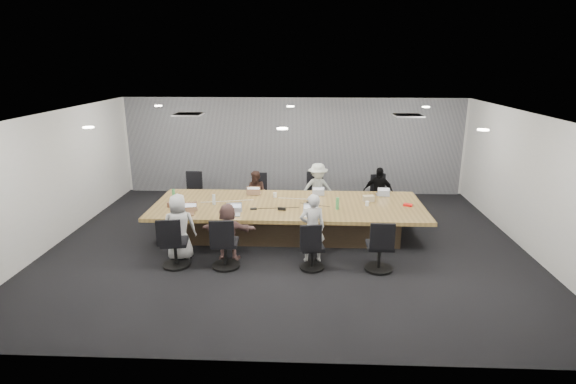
{
  "coord_description": "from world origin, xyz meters",
  "views": [
    {
      "loc": [
        0.4,
        -9.04,
        3.84
      ],
      "look_at": [
        0.0,
        0.4,
        1.05
      ],
      "focal_mm": 28.0,
      "sensor_mm": 36.0,
      "label": 1
    }
  ],
  "objects_px": {
    "conference_table": "(288,218)",
    "person_6": "(312,228)",
    "bottle_clear": "(214,200)",
    "chair_4": "(175,246)",
    "chair_7": "(379,250)",
    "chair_6": "(312,251)",
    "chair_2": "(317,197)",
    "person_4": "(179,227)",
    "bottle_green_left": "(174,194)",
    "snack_packet": "(408,205)",
    "laptop_5": "(232,215)",
    "laptop_6": "(312,216)",
    "chair_5": "(225,247)",
    "person_3": "(378,192)",
    "laptop_4": "(186,214)",
    "bottle_green_right": "(337,204)",
    "stapler": "(282,209)",
    "chair_1": "(258,197)",
    "canvas_bag": "(369,198)",
    "laptop_1": "(254,193)",
    "laptop_3": "(382,195)",
    "chair_3": "(376,198)",
    "laptop_2": "(318,194)",
    "person_2": "(318,190)",
    "mug_brown": "(169,205)",
    "person_5": "(228,232)",
    "chair_0": "(193,195)",
    "person_1": "(257,193)"
  },
  "relations": [
    {
      "from": "person_4",
      "to": "stapler",
      "type": "bearing_deg",
      "value": -168.19
    },
    {
      "from": "snack_packet",
      "to": "person_6",
      "type": "bearing_deg",
      "value": -147.85
    },
    {
      "from": "conference_table",
      "to": "laptop_2",
      "type": "xyz_separation_m",
      "value": [
        0.69,
        0.8,
        0.35
      ]
    },
    {
      "from": "bottle_clear",
      "to": "chair_4",
      "type": "bearing_deg",
      "value": -105.71
    },
    {
      "from": "bottle_green_left",
      "to": "canvas_bag",
      "type": "height_order",
      "value": "bottle_green_left"
    },
    {
      "from": "chair_6",
      "to": "person_6",
      "type": "distance_m",
      "value": 0.48
    },
    {
      "from": "person_2",
      "to": "mug_brown",
      "type": "height_order",
      "value": "person_2"
    },
    {
      "from": "chair_5",
      "to": "chair_6",
      "type": "xyz_separation_m",
      "value": [
        1.66,
        0.0,
        -0.05
      ]
    },
    {
      "from": "laptop_4",
      "to": "bottle_green_left",
      "type": "relative_size",
      "value": 1.34
    },
    {
      "from": "laptop_4",
      "to": "bottle_green_right",
      "type": "xyz_separation_m",
      "value": [
        3.17,
        0.48,
        0.12
      ]
    },
    {
      "from": "chair_3",
      "to": "canvas_bag",
      "type": "relative_size",
      "value": 3.1
    },
    {
      "from": "chair_4",
      "to": "snack_packet",
      "type": "distance_m",
      "value": 5.05
    },
    {
      "from": "conference_table",
      "to": "chair_7",
      "type": "height_order",
      "value": "chair_7"
    },
    {
      "from": "conference_table",
      "to": "chair_1",
      "type": "height_order",
      "value": "chair_1"
    },
    {
      "from": "person_1",
      "to": "stapler",
      "type": "height_order",
      "value": "person_1"
    },
    {
      "from": "person_4",
      "to": "bottle_clear",
      "type": "bearing_deg",
      "value": -122.73
    },
    {
      "from": "chair_0",
      "to": "bottle_clear",
      "type": "relative_size",
      "value": 3.42
    },
    {
      "from": "chair_1",
      "to": "laptop_4",
      "type": "relative_size",
      "value": 2.29
    },
    {
      "from": "laptop_3",
      "to": "bottle_clear",
      "type": "height_order",
      "value": "bottle_clear"
    },
    {
      "from": "chair_7",
      "to": "laptop_2",
      "type": "bearing_deg",
      "value": 113.7
    },
    {
      "from": "chair_7",
      "to": "bottle_green_right",
      "type": "xyz_separation_m",
      "value": [
        -0.72,
        1.38,
        0.46
      ]
    },
    {
      "from": "person_3",
      "to": "mug_brown",
      "type": "distance_m",
      "value": 5.09
    },
    {
      "from": "chair_7",
      "to": "person_5",
      "type": "bearing_deg",
      "value": 173.11
    },
    {
      "from": "person_4",
      "to": "bottle_green_left",
      "type": "distance_m",
      "value": 1.68
    },
    {
      "from": "chair_7",
      "to": "person_4",
      "type": "height_order",
      "value": "person_4"
    },
    {
      "from": "chair_1",
      "to": "bottle_clear",
      "type": "bearing_deg",
      "value": 64.08
    },
    {
      "from": "person_3",
      "to": "bottle_green_left",
      "type": "xyz_separation_m",
      "value": [
        -4.86,
        -1.13,
        0.22
      ]
    },
    {
      "from": "chair_6",
      "to": "chair_2",
      "type": "bearing_deg",
      "value": 78.49
    },
    {
      "from": "chair_1",
      "to": "chair_2",
      "type": "bearing_deg",
      "value": 177.86
    },
    {
      "from": "conference_table",
      "to": "person_2",
      "type": "bearing_deg",
      "value": 62.97
    },
    {
      "from": "chair_6",
      "to": "person_4",
      "type": "bearing_deg",
      "value": 163.63
    },
    {
      "from": "chair_7",
      "to": "conference_table",
      "type": "bearing_deg",
      "value": 136.41
    },
    {
      "from": "laptop_3",
      "to": "laptop_4",
      "type": "xyz_separation_m",
      "value": [
        -4.31,
        -1.6,
        0.0
      ]
    },
    {
      "from": "person_4",
      "to": "laptop_3",
      "type": "bearing_deg",
      "value": -166.38
    },
    {
      "from": "laptop_2",
      "to": "canvas_bag",
      "type": "height_order",
      "value": "canvas_bag"
    },
    {
      "from": "chair_0",
      "to": "laptop_6",
      "type": "bearing_deg",
      "value": 144.03
    },
    {
      "from": "chair_2",
      "to": "snack_packet",
      "type": "relative_size",
      "value": 4.3
    },
    {
      "from": "conference_table",
      "to": "snack_packet",
      "type": "distance_m",
      "value": 2.67
    },
    {
      "from": "laptop_2",
      "to": "person_4",
      "type": "distance_m",
      "value": 3.52
    },
    {
      "from": "person_4",
      "to": "mug_brown",
      "type": "distance_m",
      "value": 1.14
    },
    {
      "from": "laptop_1",
      "to": "laptop_6",
      "type": "xyz_separation_m",
      "value": [
        1.38,
        -1.6,
        0.0
      ]
    },
    {
      "from": "chair_5",
      "to": "canvas_bag",
      "type": "relative_size",
      "value": 3.44
    },
    {
      "from": "chair_3",
      "to": "chair_0",
      "type": "bearing_deg",
      "value": -18.32
    },
    {
      "from": "chair_3",
      "to": "chair_2",
      "type": "bearing_deg",
      "value": -18.32
    },
    {
      "from": "person_4",
      "to": "mug_brown",
      "type": "height_order",
      "value": "person_4"
    },
    {
      "from": "laptop_6",
      "to": "chair_5",
      "type": "bearing_deg",
      "value": -140.69
    },
    {
      "from": "snack_packet",
      "to": "laptop_5",
      "type": "bearing_deg",
      "value": -168.28
    },
    {
      "from": "conference_table",
      "to": "person_6",
      "type": "distance_m",
      "value": 1.48
    },
    {
      "from": "chair_1",
      "to": "canvas_bag",
      "type": "bearing_deg",
      "value": 150.05
    },
    {
      "from": "mug_brown",
      "to": "canvas_bag",
      "type": "height_order",
      "value": "canvas_bag"
    }
  ]
}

